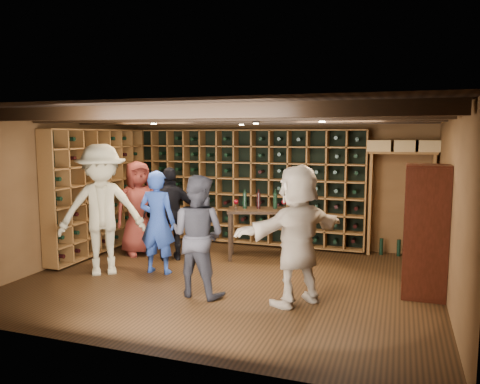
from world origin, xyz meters
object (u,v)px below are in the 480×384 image
(guest_woman_black, at_px, (171,214))
(tasting_table, at_px, (261,215))
(man_grey_suit, at_px, (198,236))
(guest_beige, at_px, (297,235))
(guest_khaki, at_px, (102,210))
(man_blue_shirt, at_px, (157,222))
(guest_red_floral, at_px, (138,208))
(display_cabinet, at_px, (425,234))

(guest_woman_black, relative_size, tasting_table, 1.26)
(man_grey_suit, relative_size, guest_woman_black, 1.02)
(guest_beige, bearing_deg, guest_woman_black, -79.60)
(guest_khaki, height_order, tasting_table, guest_khaki)
(guest_khaki, bearing_deg, guest_beige, -42.79)
(man_blue_shirt, bearing_deg, guest_woman_black, -81.09)
(guest_woman_black, xyz_separation_m, guest_beige, (2.51, -1.38, 0.09))
(guest_red_floral, bearing_deg, man_grey_suit, -90.58)
(display_cabinet, height_order, guest_woman_black, display_cabinet)
(man_blue_shirt, relative_size, tasting_table, 1.27)
(man_blue_shirt, xyz_separation_m, guest_beige, (2.35, -0.62, 0.09))
(guest_woman_black, relative_size, guest_beige, 0.90)
(guest_khaki, relative_size, guest_beige, 1.12)
(guest_woman_black, height_order, tasting_table, guest_woman_black)
(guest_woman_black, xyz_separation_m, tasting_table, (1.44, 0.60, -0.03))
(guest_khaki, relative_size, tasting_table, 1.58)
(display_cabinet, xyz_separation_m, guest_beige, (-1.55, -0.81, 0.05))
(display_cabinet, relative_size, guest_beige, 0.97)
(guest_beige, bearing_deg, tasting_table, -112.48)
(guest_red_floral, relative_size, tasting_table, 1.33)
(guest_khaki, xyz_separation_m, tasting_table, (2.07, 1.68, -0.24))
(man_blue_shirt, bearing_deg, guest_red_floral, -48.32)
(man_blue_shirt, xyz_separation_m, tasting_table, (1.28, 1.37, -0.04))
(tasting_table, bearing_deg, guest_beige, -77.94)
(guest_red_floral, height_order, tasting_table, guest_red_floral)
(man_grey_suit, relative_size, tasting_table, 1.28)
(guest_woman_black, relative_size, guest_khaki, 0.80)
(display_cabinet, distance_m, man_grey_suit, 3.02)
(guest_woman_black, bearing_deg, guest_beige, 119.59)
(man_blue_shirt, bearing_deg, guest_khaki, 19.28)
(guest_red_floral, xyz_separation_m, guest_woman_black, (0.74, -0.15, -0.04))
(man_blue_shirt, xyz_separation_m, guest_red_floral, (-0.90, 0.91, 0.04))
(man_grey_suit, bearing_deg, man_blue_shirt, -28.60)
(man_blue_shirt, distance_m, man_grey_suit, 1.25)
(man_blue_shirt, relative_size, guest_woman_black, 1.00)
(guest_beige, bearing_deg, man_blue_shirt, -65.55)
(guest_khaki, bearing_deg, display_cabinet, -31.09)
(man_grey_suit, xyz_separation_m, tasting_table, (0.27, 2.10, -0.05))
(guest_red_floral, distance_m, tasting_table, 2.23)
(guest_khaki, height_order, guest_beige, guest_khaki)
(guest_beige, relative_size, tasting_table, 1.41)
(guest_red_floral, bearing_deg, guest_woman_black, -61.61)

